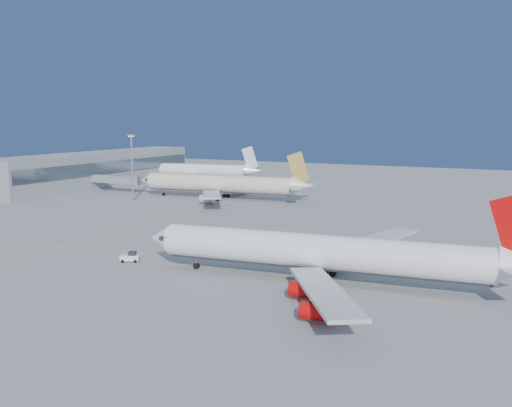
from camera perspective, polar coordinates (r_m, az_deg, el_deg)
name	(u,v)px	position (r m, az deg, el deg)	size (l,w,h in m)	color
ground	(236,254)	(126.27, -2.06, -5.06)	(500.00, 500.00, 0.00)	slate
terminal	(99,169)	(260.46, -15.47, 3.32)	(18.40, 110.00, 15.00)	gray
jet_bridge	(118,180)	(236.63, -13.61, 2.33)	(23.60, 3.60, 6.90)	gray
taxiway_lines	(195,242)	(138.92, -6.15, -3.85)	(118.86, 140.00, 0.02)	#E3A90C
airliner_virgin	(327,253)	(104.32, 7.08, -4.96)	(73.09, 65.34, 18.02)	white
airliner_etihad	(222,184)	(211.52, -3.38, 1.96)	(70.03, 64.40, 18.27)	beige
airliner_third	(198,170)	(273.60, -5.85, 3.33)	(63.90, 58.51, 17.14)	white
pushback_tug	(130,257)	(122.12, -12.47, -5.25)	(4.23, 3.56, 2.13)	white
light_mast	(132,162)	(210.93, -12.30, 4.10)	(2.07, 2.07, 23.93)	gray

